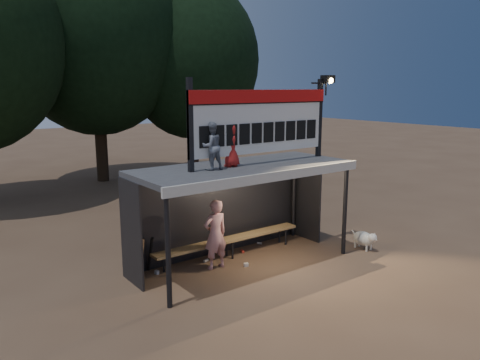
% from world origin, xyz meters
% --- Properties ---
extents(ground, '(80.00, 80.00, 0.00)m').
position_xyz_m(ground, '(0.00, 0.00, 0.00)').
color(ground, '#4E3827').
rests_on(ground, ground).
extents(player, '(0.58, 0.39, 1.59)m').
position_xyz_m(player, '(-0.64, 0.19, 0.79)').
color(player, silver).
rests_on(player, ground).
extents(child_a, '(0.50, 0.40, 0.99)m').
position_xyz_m(child_a, '(-0.88, -0.06, 2.82)').
color(child_a, slate).
rests_on(child_a, dugout_shelter).
extents(child_b, '(0.47, 0.32, 0.94)m').
position_xyz_m(child_b, '(-0.31, 0.03, 2.79)').
color(child_b, '#AB1D1A').
rests_on(child_b, dugout_shelter).
extents(dugout_shelter, '(5.10, 2.08, 2.32)m').
position_xyz_m(dugout_shelter, '(0.00, 0.24, 1.85)').
color(dugout_shelter, '#3B3C3E').
rests_on(dugout_shelter, ground).
extents(scoreboard_assembly, '(4.10, 0.27, 1.99)m').
position_xyz_m(scoreboard_assembly, '(0.56, -0.01, 3.32)').
color(scoreboard_assembly, black).
rests_on(scoreboard_assembly, dugout_shelter).
extents(bench, '(4.00, 0.35, 0.48)m').
position_xyz_m(bench, '(0.00, 0.55, 0.43)').
color(bench, olive).
rests_on(bench, ground).
extents(tree_mid, '(7.22, 7.22, 10.36)m').
position_xyz_m(tree_mid, '(1.00, 11.50, 6.17)').
color(tree_mid, black).
rests_on(tree_mid, ground).
extents(tree_right, '(6.08, 6.08, 8.72)m').
position_xyz_m(tree_right, '(5.00, 10.50, 5.19)').
color(tree_right, '#311D15').
rests_on(tree_right, ground).
extents(dog, '(0.36, 0.81, 0.49)m').
position_xyz_m(dog, '(3.06, -1.01, 0.28)').
color(dog, beige).
rests_on(dog, ground).
extents(bats, '(0.47, 0.32, 0.84)m').
position_xyz_m(bats, '(-2.15, 0.82, 0.43)').
color(bats, '#A57F4D').
rests_on(bats, ground).
extents(litter, '(3.14, 1.11, 0.08)m').
position_xyz_m(litter, '(-0.23, 0.57, 0.04)').
color(litter, '#B02C1E').
rests_on(litter, ground).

